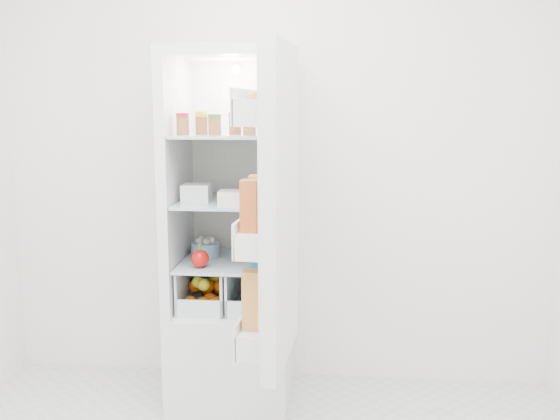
# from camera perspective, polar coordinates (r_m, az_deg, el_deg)

# --- Properties ---
(room_walls) EXTENTS (3.02, 3.02, 2.61)m
(room_walls) POSITION_cam_1_polar(r_m,az_deg,el_deg) (1.90, -4.93, 11.42)
(room_walls) COLOR white
(room_walls) RESTS_ON ground
(refrigerator) EXTENTS (0.60, 0.60, 1.80)m
(refrigerator) POSITION_cam_1_polar(r_m,az_deg,el_deg) (3.28, -4.29, -5.67)
(refrigerator) COLOR silver
(refrigerator) RESTS_ON ground
(shelf_low) EXTENTS (0.49, 0.53, 0.01)m
(shelf_low) POSITION_cam_1_polar(r_m,az_deg,el_deg) (3.20, -4.50, -4.67)
(shelf_low) COLOR #ACC2CA
(shelf_low) RESTS_ON refrigerator
(shelf_mid) EXTENTS (0.49, 0.53, 0.02)m
(shelf_mid) POSITION_cam_1_polar(r_m,az_deg,el_deg) (3.14, -4.57, 0.81)
(shelf_mid) COLOR #ACC2CA
(shelf_mid) RESTS_ON refrigerator
(shelf_top) EXTENTS (0.49, 0.53, 0.02)m
(shelf_top) POSITION_cam_1_polar(r_m,az_deg,el_deg) (3.11, -4.65, 6.83)
(shelf_top) COLOR #ACC2CA
(shelf_top) RESTS_ON refrigerator
(crisper_left) EXTENTS (0.23, 0.46, 0.22)m
(crisper_left) POSITION_cam_1_polar(r_m,az_deg,el_deg) (3.26, -6.60, -6.82)
(crisper_left) COLOR silver
(crisper_left) RESTS_ON refrigerator
(crisper_right) EXTENTS (0.23, 0.46, 0.22)m
(crisper_right) POSITION_cam_1_polar(r_m,az_deg,el_deg) (3.22, -2.30, -6.97)
(crisper_right) COLOR silver
(crisper_right) RESTS_ON refrigerator
(condiment_jars) EXTENTS (0.46, 0.34, 0.08)m
(condiment_jars) POSITION_cam_1_polar(r_m,az_deg,el_deg) (3.05, -5.04, 7.72)
(condiment_jars) COLOR #B21919
(condiment_jars) RESTS_ON shelf_top
(squeeze_bottle) EXTENTS (0.07, 0.07, 0.19)m
(squeeze_bottle) POSITION_cam_1_polar(r_m,az_deg,el_deg) (3.16, -0.55, 8.78)
(squeeze_bottle) COLOR white
(squeeze_bottle) RESTS_ON shelf_top
(tub_white) EXTENTS (0.14, 0.14, 0.09)m
(tub_white) POSITION_cam_1_polar(r_m,az_deg,el_deg) (3.09, -7.64, 1.57)
(tub_white) COLOR silver
(tub_white) RESTS_ON shelf_mid
(tub_cream) EXTENTS (0.12, 0.12, 0.07)m
(tub_cream) POSITION_cam_1_polar(r_m,az_deg,el_deg) (2.97, -4.46, 1.12)
(tub_cream) COLOR white
(tub_cream) RESTS_ON shelf_mid
(tin_red) EXTENTS (0.09, 0.09, 0.05)m
(tin_red) POSITION_cam_1_polar(r_m,az_deg,el_deg) (2.95, -1.38, 0.95)
(tin_red) COLOR #B5351B
(tin_red) RESTS_ON shelf_mid
(red_cabbage) EXTENTS (0.18, 0.18, 0.18)m
(red_cabbage) POSITION_cam_1_polar(r_m,az_deg,el_deg) (3.12, -1.83, -3.18)
(red_cabbage) COLOR #622161
(red_cabbage) RESTS_ON shelf_low
(bell_pepper) EXTENTS (0.09, 0.09, 0.09)m
(bell_pepper) POSITION_cam_1_polar(r_m,az_deg,el_deg) (3.05, -7.33, -4.44)
(bell_pepper) COLOR #B50D0B
(bell_pepper) RESTS_ON shelf_low
(mushroom_bowl) EXTENTS (0.16, 0.16, 0.07)m
(mushroom_bowl) POSITION_cam_1_polar(r_m,az_deg,el_deg) (3.29, -6.82, -3.58)
(mushroom_bowl) COLOR #90BBD7
(mushroom_bowl) RESTS_ON shelf_low
(salad_bag) EXTENTS (0.11, 0.11, 0.11)m
(salad_bag) POSITION_cam_1_polar(r_m,az_deg,el_deg) (2.96, -1.66, -4.58)
(salad_bag) COLOR #99B487
(salad_bag) RESTS_ON shelf_low
(citrus_pile) EXTENTS (0.20, 0.31, 0.16)m
(citrus_pile) POSITION_cam_1_polar(r_m,az_deg,el_deg) (3.25, -6.64, -7.43)
(citrus_pile) COLOR orange
(citrus_pile) RESTS_ON refrigerator
(veg_pile) EXTENTS (0.16, 0.30, 0.10)m
(veg_pile) POSITION_cam_1_polar(r_m,az_deg,el_deg) (3.23, -2.21, -7.78)
(veg_pile) COLOR #214617
(veg_pile) RESTS_ON refrigerator
(fridge_door) EXTENTS (0.21, 0.60, 1.30)m
(fridge_door) POSITION_cam_1_polar(r_m,az_deg,el_deg) (2.54, -0.57, -0.31)
(fridge_door) COLOR silver
(fridge_door) RESTS_ON refrigerator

